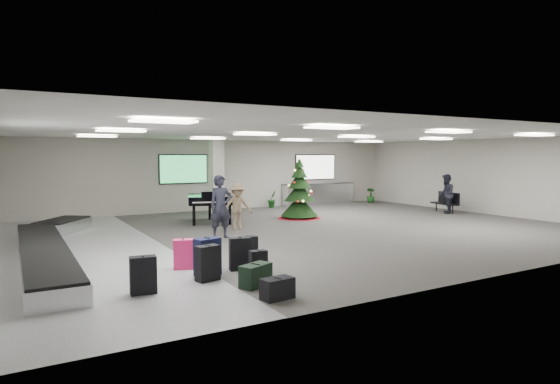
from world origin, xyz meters
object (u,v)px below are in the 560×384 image
baggage_carousel (49,246)px  traveler_a (221,207)px  christmas_tree (299,197)px  potted_plant_left (272,199)px  grand_piano (211,200)px  traveler_bench (446,194)px  pink_suitcase (183,254)px  potted_plant_right (371,195)px  service_counter (319,194)px  traveler_b (238,206)px  bench (446,201)px

baggage_carousel → traveler_a: 4.73m
christmas_tree → potted_plant_left: christmas_tree is taller
baggage_carousel → grand_piano: 6.61m
traveler_bench → grand_piano: bearing=-52.5°
pink_suitcase → grand_piano: bearing=82.6°
pink_suitcase → potted_plant_right: (13.29, 9.19, 0.07)m
pink_suitcase → potted_plant_right: potted_plant_right is taller
traveler_a → service_counter: bearing=39.0°
service_counter → potted_plant_right: 2.98m
traveler_b → potted_plant_right: 10.94m
traveler_a → bench: bearing=5.1°
bench → traveler_a: bearing=-161.9°
christmas_tree → grand_piano: size_ratio=1.01×
grand_piano → service_counter: bearing=43.3°
bench → grand_piano: bearing=-179.9°
traveler_bench → potted_plant_left: 7.85m
grand_piano → potted_plant_left: bearing=54.5°
bench → traveler_a: traveler_a is taller
baggage_carousel → traveler_a: size_ratio=5.09×
bench → traveler_a: (-11.01, -1.01, 0.45)m
traveler_b → traveler_bench: size_ratio=0.92×
service_counter → bench: size_ratio=2.72×
grand_piano → traveler_a: (-0.98, -3.29, 0.10)m
pink_suitcase → grand_piano: size_ratio=0.27×
christmas_tree → potted_plant_left: 3.96m
christmas_tree → traveler_a: size_ratio=1.32×
service_counter → traveler_bench: (2.53, -5.89, 0.30)m
christmas_tree → service_counter: bearing=47.2°
pink_suitcase → grand_piano: 7.25m
bench → traveler_bench: (-0.32, -0.25, 0.34)m
service_counter → pink_suitcase: service_counter is taller
pink_suitcase → grand_piano: (3.20, 6.48, 0.53)m
pink_suitcase → potted_plant_left: potted_plant_left is taller
potted_plant_right → christmas_tree: bearing=-153.2°
traveler_a → potted_plant_right: traveler_a is taller
grand_piano → potted_plant_right: grand_piano is taller
christmas_tree → grand_piano: (-3.50, 0.62, -0.00)m
pink_suitcase → baggage_carousel: bearing=147.1°
traveler_a → traveler_bench: (10.70, 0.76, -0.10)m
baggage_carousel → potted_plant_right: size_ratio=12.25×
christmas_tree → baggage_carousel: bearing=-163.3°
christmas_tree → traveler_a: 5.22m
potted_plant_left → baggage_carousel: bearing=-146.7°
traveler_bench → potted_plant_left: traveler_bench is taller
grand_piano → potted_plant_right: 10.46m
christmas_tree → traveler_bench: bearing=-17.1°
traveler_b → potted_plant_right: traveler_b is taller
christmas_tree → traveler_bench: christmas_tree is taller
pink_suitcase → traveler_a: size_ratio=0.35×
bench → traveler_a: size_ratio=0.78×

